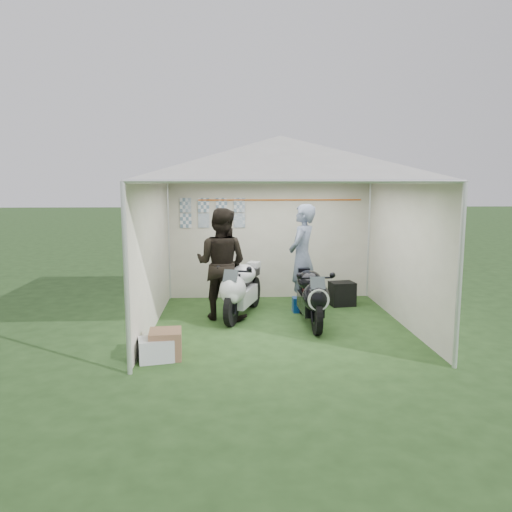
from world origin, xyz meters
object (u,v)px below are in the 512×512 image
object	(u,v)px
motorcycle_white	(241,288)
crate_0	(156,349)
paddock_stand	(302,305)
motorcycle_black	(311,295)
person_dark_jacket	(221,264)
equipment_box	(342,294)
crate_1	(166,344)
canopy_tent	(280,164)
person_blue_jacket	(302,258)

from	to	relation	value
motorcycle_white	crate_0	distance (m)	2.37
crate_0	paddock_stand	bearing A→B (deg)	46.33
motorcycle_black	person_dark_jacket	size ratio (longest dim) A/B	0.97
motorcycle_white	motorcycle_black	size ratio (longest dim) A/B	1.00
motorcycle_white	equipment_box	world-z (taller)	motorcycle_white
motorcycle_white	equipment_box	bearing A→B (deg)	39.62
motorcycle_black	person_dark_jacket	xyz separation A→B (m)	(-1.45, 0.48, 0.44)
motorcycle_black	equipment_box	distance (m)	1.53
motorcycle_white	paddock_stand	world-z (taller)	motorcycle_white
motorcycle_black	crate_0	bearing A→B (deg)	-146.94
paddock_stand	person_dark_jacket	xyz separation A→B (m)	(-1.43, -0.35, 0.81)
paddock_stand	person_dark_jacket	bearing A→B (deg)	-166.38
motorcycle_white	person_dark_jacket	bearing A→B (deg)	-155.96
motorcycle_black	crate_0	size ratio (longest dim) A/B	4.13
motorcycle_black	crate_1	distance (m)	2.60
crate_0	equipment_box	bearing A→B (deg)	42.48
canopy_tent	person_blue_jacket	world-z (taller)	canopy_tent
paddock_stand	crate_0	size ratio (longest dim) A/B	0.79
crate_0	crate_1	distance (m)	0.15
paddock_stand	crate_0	distance (m)	3.25
motorcycle_white	crate_1	size ratio (longest dim) A/B	4.38
canopy_tent	motorcycle_white	bearing A→B (deg)	142.74
person_dark_jacket	person_blue_jacket	distance (m)	1.52
paddock_stand	crate_0	world-z (taller)	crate_0
paddock_stand	person_blue_jacket	bearing A→B (deg)	87.62
motorcycle_white	motorcycle_black	xyz separation A→B (m)	(1.11, -0.52, -0.01)
crate_1	canopy_tent	bearing A→B (deg)	42.29
person_dark_jacket	equipment_box	size ratio (longest dim) A/B	4.23
motorcycle_black	crate_0	xyz separation A→B (m)	(-2.26, -1.52, -0.35)
person_blue_jacket	crate_1	bearing A→B (deg)	-13.04
crate_1	equipment_box	bearing A→B (deg)	42.61
canopy_tent	person_dark_jacket	distance (m)	1.93
canopy_tent	crate_0	xyz separation A→B (m)	(-1.75, -1.58, -2.43)
equipment_box	motorcycle_white	bearing A→B (deg)	-158.34
canopy_tent	equipment_box	size ratio (longest dim) A/B	12.77
motorcycle_white	paddock_stand	distance (m)	1.21
crate_1	person_blue_jacket	bearing A→B (deg)	48.49
paddock_stand	person_blue_jacket	xyz separation A→B (m)	(0.01, 0.16, 0.82)
person_blue_jacket	motorcycle_white	bearing A→B (deg)	-38.63
equipment_box	motorcycle_black	bearing A→B (deg)	-122.07
person_blue_jacket	crate_1	size ratio (longest dim) A/B	4.61
equipment_box	canopy_tent	bearing A→B (deg)	-137.00
motorcycle_white	crate_0	world-z (taller)	motorcycle_white
person_blue_jacket	crate_1	xyz separation A→B (m)	(-2.14, -2.42, -0.77)
canopy_tent	person_dark_jacket	world-z (taller)	canopy_tent
motorcycle_black	person_blue_jacket	world-z (taller)	person_blue_jacket
motorcycle_black	crate_1	world-z (taller)	motorcycle_black
motorcycle_white	person_dark_jacket	size ratio (longest dim) A/B	0.97
motorcycle_black	person_blue_jacket	size ratio (longest dim) A/B	0.95
paddock_stand	person_blue_jacket	distance (m)	0.84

